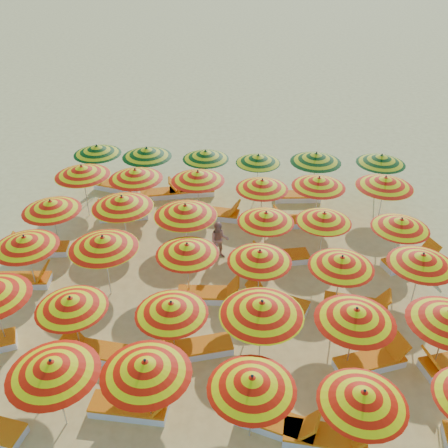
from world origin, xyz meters
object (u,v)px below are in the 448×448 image
(umbrella_14, at_px, (187,249))
(lounger_17, at_px, (123,214))
(lounger_16, at_px, (411,261))
(lounger_23, at_px, (296,196))
(umbrella_1, at_px, (52,368))
(lounger_7, at_px, (196,348))
(umbrella_25, at_px, (135,174))
(lounger_19, at_px, (297,221))
(umbrella_32, at_px, (206,155))
(umbrella_33, at_px, (258,159))
(umbrella_15, at_px, (260,256))
(lounger_11, at_px, (210,295))
(lounger_21, at_px, (164,193))
(umbrella_27, at_px, (262,184))
(umbrella_18, at_px, (51,206))
(lounger_13, at_px, (357,305))
(umbrella_3, at_px, (252,383))
(umbrella_9, at_px, (262,308))
(umbrella_12, at_px, (25,242))
(umbrella_31, at_px, (147,152))
(beachgoer_b, at_px, (219,241))
(umbrella_2, at_px, (146,367))
(umbrella_8, at_px, (171,308))
(lounger_10, at_px, (22,280))
(lounger_20, at_px, (115,186))
(lounger_1, at_px, (131,407))
(lounger_3, at_px, (327,438))
(umbrella_23, at_px, (401,224))
(umbrella_21, at_px, (266,217))
(umbrella_16, at_px, (342,262))
(lounger_15, at_px, (280,257))
(lounger_18, at_px, (216,213))
(umbrella_4, at_px, (363,397))
(lounger_22, at_px, (191,191))
(umbrella_19, at_px, (122,202))
(lounger_8, at_px, (371,361))
(lounger_6, at_px, (99,352))
(umbrella_13, at_px, (103,242))
(lounger_2, at_px, (278,424))
(umbrella_7, at_px, (71,303))
(umbrella_20, at_px, (185,210))
(lounger_12, at_px, (276,301))
(umbrella_26, at_px, (198,176))
(umbrella_29, at_px, (385,182))
(umbrella_17, at_px, (422,260))
(lounger_14, at_px, (40,249))
(umbrella_35, at_px, (381,159))
(umbrella_30, at_px, (97,150))
(umbrella_24, at_px, (82,171))
(umbrella_22, at_px, (324,217))

(umbrella_14, distance_m, lounger_17, 5.20)
(lounger_16, relative_size, lounger_23, 1.02)
(umbrella_1, xyz_separation_m, lounger_7, (2.52, 2.22, -1.58))
(umbrella_25, xyz_separation_m, lounger_19, (5.59, -0.06, -1.57))
(umbrella_32, height_order, umbrella_33, umbrella_32)
(umbrella_15, xyz_separation_m, lounger_11, (-1.36, 0.06, -1.46))
(umbrella_33, height_order, lounger_21, umbrella_33)
(umbrella_25, xyz_separation_m, umbrella_27, (4.31, -0.26, -0.08))
(umbrella_18, xyz_separation_m, lounger_13, (9.13, -2.10, -1.53))
(lounger_17, bearing_deg, umbrella_14, 113.49)
(umbrella_3, xyz_separation_m, umbrella_9, (0.16, 1.96, 0.16))
(umbrella_12, xyz_separation_m, lounger_13, (9.12, -0.15, -1.52))
(umbrella_31, relative_size, beachgoer_b, 1.92)
(umbrella_2, height_order, beachgoer_b, umbrella_2)
(umbrella_8, height_order, umbrella_15, umbrella_15)
(lounger_10, xyz_separation_m, lounger_20, (1.16, 5.97, 0.00))
(lounger_1, xyz_separation_m, lounger_3, (4.19, -0.42, 0.00))
(umbrella_23, bearing_deg, umbrella_21, 179.31)
(umbrella_12, bearing_deg, lounger_13, -0.91)
(umbrella_16, xyz_separation_m, umbrella_23, (1.96, 2.05, -0.02))
(umbrella_15, distance_m, lounger_15, 2.56)
(lounger_18, relative_size, lounger_21, 0.99)
(umbrella_8, height_order, lounger_20, umbrella_8)
(umbrella_4, bearing_deg, lounger_22, 114.36)
(lounger_16, bearing_deg, umbrella_19, 155.49)
(lounger_8, distance_m, lounger_18, 7.87)
(lounger_6, bearing_deg, umbrella_33, -106.05)
(umbrella_27, bearing_deg, lounger_8, -65.63)
(umbrella_19, relative_size, umbrella_23, 1.33)
(umbrella_4, distance_m, umbrella_15, 4.79)
(umbrella_13, relative_size, lounger_3, 1.22)
(lounger_2, xyz_separation_m, lounger_16, (4.16, 6.10, 0.00))
(umbrella_7, distance_m, umbrella_33, 9.35)
(umbrella_1, relative_size, lounger_21, 1.31)
(umbrella_20, bearing_deg, lounger_19, 33.04)
(umbrella_7, xyz_separation_m, lounger_1, (1.67, -1.64, -1.44))
(umbrella_20, xyz_separation_m, lounger_12, (2.75, -1.99, -1.63))
(umbrella_26, height_order, umbrella_29, umbrella_29)
(umbrella_17, xyz_separation_m, lounger_14, (-11.22, 1.72, -1.49))
(umbrella_2, relative_size, lounger_16, 1.14)
(umbrella_2, xyz_separation_m, umbrella_35, (6.48, 10.33, -0.06))
(umbrella_29, bearing_deg, lounger_1, -129.77)
(umbrella_29, distance_m, lounger_12, 5.82)
(umbrella_30, relative_size, lounger_3, 1.25)
(umbrella_1, bearing_deg, umbrella_16, 33.95)
(umbrella_24, height_order, umbrella_26, umbrella_24)
(umbrella_22, height_order, umbrella_30, umbrella_30)
(umbrella_32, bearing_deg, umbrella_16, -56.20)
(lounger_8, xyz_separation_m, lounger_18, (-4.34, 6.57, 0.00))
(umbrella_22, relative_size, lounger_15, 1.08)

